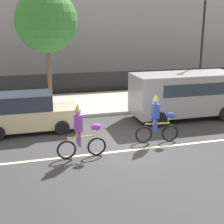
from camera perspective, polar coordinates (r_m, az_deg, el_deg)
The scene contains 11 objects.
ground_plane at distance 11.81m, azimuth 1.41°, elevation -6.22°, with size 80.00×80.00×0.00m, color #38383A.
road_centre_line at distance 11.37m, azimuth 2.14°, elevation -7.11°, with size 36.00×0.14×0.01m, color beige.
sidewalk_curb at distance 17.81m, azimuth -4.65°, elevation 1.61°, with size 60.00×5.00×0.15m, color #ADAAA3.
fence_line at distance 20.47m, azimuth -6.24°, elevation 5.23°, with size 40.00×0.08×1.40m, color black.
building_backdrop at distance 29.29m, azimuth -2.03°, elevation 14.13°, with size 28.00×8.00×7.14m, color #99939E.
parade_cyclist_purple at distance 10.60m, azimuth -5.54°, elevation -4.07°, with size 1.72×0.50×1.92m.
parade_cyclist_cobalt at distance 12.05m, azimuth 8.38°, elevation -1.70°, with size 1.72×0.51×1.92m.
parked_van_grey at distance 15.39m, azimuth 13.29°, elevation 3.57°, with size 5.00×2.22×2.18m.
parked_car_beige at distance 13.68m, azimuth -15.01°, elevation -0.22°, with size 4.10×1.92×1.64m.
street_lamp_post at distance 18.34m, azimuth 16.28°, elevation 13.82°, with size 0.36×0.36×5.86m.
street_tree_near_lamp at distance 18.48m, azimuth -11.90°, elevation 15.89°, with size 3.51×3.51×6.18m.
Camera 1 is at (-3.20, -10.47, 4.44)m, focal length 50.00 mm.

